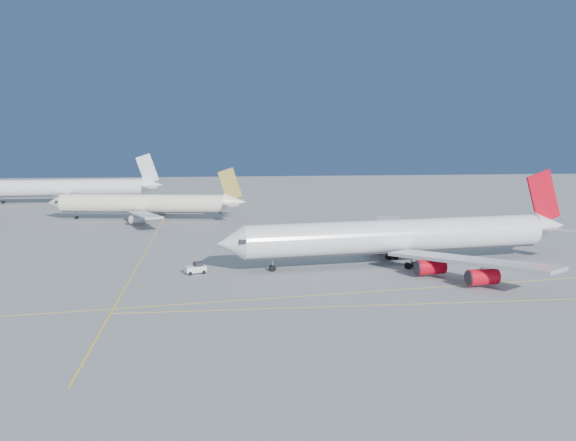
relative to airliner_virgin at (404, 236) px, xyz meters
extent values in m
plane|color=slate|center=(-10.16, -14.00, -5.29)|extent=(500.00, 500.00, 0.00)
cube|color=yellow|center=(-5.16, -28.00, -5.28)|extent=(90.00, 0.18, 0.02)
cube|color=yellow|center=(-10.16, -20.00, -5.28)|extent=(118.86, 16.88, 0.02)
cube|color=yellow|center=(-50.16, 16.00, -5.28)|extent=(0.18, 140.00, 0.02)
cylinder|color=white|center=(-1.53, -0.23, 0.18)|extent=(59.15, 14.68, 6.10)
cone|color=white|center=(-32.95, -4.89, 0.18)|extent=(5.58, 6.73, 6.10)
cone|color=white|center=(31.24, 4.63, 0.81)|extent=(8.13, 6.81, 5.80)
cube|color=black|center=(-30.98, -4.60, 0.81)|extent=(2.51, 5.98, 0.74)
cube|color=#B7B7BC|center=(6.25, -16.34, -1.50)|extent=(21.72, 28.22, 0.58)
cube|color=#B7B7BC|center=(1.24, 17.45, -1.50)|extent=(14.37, 30.71, 0.58)
cube|color=red|center=(29.68, 4.40, 6.70)|extent=(8.07, 1.66, 11.13)
cylinder|color=gray|center=(-25.42, -3.77, -3.50)|extent=(0.25, 0.25, 2.42)
cylinder|color=black|center=(-25.42, -3.77, -4.71)|extent=(1.25, 0.90, 1.16)
cylinder|color=gray|center=(0.14, -4.34, -3.50)|extent=(0.34, 0.34, 2.42)
cylinder|color=black|center=(0.14, -4.34, -4.71)|extent=(1.28, 1.11, 1.16)
cylinder|color=gray|center=(-1.13, 4.19, -3.50)|extent=(0.34, 0.34, 2.42)
cylinder|color=black|center=(-1.13, 4.19, -4.71)|extent=(1.28, 1.11, 1.16)
cylinder|color=red|center=(1.23, -11.53, -3.47)|extent=(5.38, 3.34, 2.63)
cylinder|color=red|center=(6.99, -19.93, -3.47)|extent=(5.38, 3.34, 2.63)
cylinder|color=red|center=(-2.17, 11.40, -3.47)|extent=(5.38, 3.34, 2.63)
cylinder|color=red|center=(0.90, 21.10, -3.47)|extent=(5.38, 3.34, 2.63)
cylinder|color=silver|center=(-56.02, 67.86, -0.68)|extent=(46.77, 12.23, 5.10)
cone|color=silver|center=(-80.96, 71.76, -0.68)|extent=(4.77, 5.66, 5.10)
cone|color=silver|center=(-29.94, 63.78, -0.15)|extent=(6.94, 5.76, 4.85)
cube|color=black|center=(-79.28, 71.50, -0.15)|extent=(2.16, 5.01, 0.63)
cube|color=#B7B7BC|center=(-53.93, 53.30, -2.09)|extent=(11.78, 25.31, 0.49)
cube|color=#B7B7BC|center=(-49.58, 81.08, -2.09)|extent=(18.11, 23.19, 0.49)
cube|color=#B09941|center=(-31.26, 63.98, 4.84)|extent=(6.86, 1.46, 9.47)
cylinder|color=gray|center=(-74.87, 70.81, -3.77)|extent=(0.21, 0.21, 2.06)
cylinder|color=black|center=(-74.87, 70.81, -4.80)|extent=(1.07, 0.77, 0.98)
cylinder|color=gray|center=(-55.70, 64.14, -3.77)|extent=(0.29, 0.29, 2.06)
cylinder|color=black|center=(-55.70, 64.14, -4.80)|extent=(1.10, 0.95, 0.98)
cylinder|color=gray|center=(-54.58, 71.30, -3.77)|extent=(0.29, 0.29, 2.06)
cylinder|color=black|center=(-54.58, 71.30, -4.80)|extent=(1.10, 0.95, 0.98)
cylinder|color=#B7B7BC|center=(-56.07, 56.17, -3.76)|extent=(4.59, 2.87, 2.24)
cylinder|color=#B7B7BC|center=(-52.50, 79.00, -3.76)|extent=(4.59, 2.87, 2.24)
cylinder|color=white|center=(-87.08, 114.28, -0.02)|extent=(51.84, 7.64, 5.79)
cone|color=white|center=(-57.65, 115.34, 0.60)|extent=(7.43, 5.75, 5.50)
cube|color=#B7B7BC|center=(-81.78, 98.78, -1.61)|extent=(17.82, 27.12, 0.57)
cube|color=#B7B7BC|center=(-82.91, 130.13, -1.61)|extent=(16.18, 27.66, 0.57)
cube|color=silver|center=(-59.20, 115.29, 6.33)|extent=(7.96, 0.75, 10.93)
cylinder|color=gray|center=(-108.25, 113.52, -3.54)|extent=(0.25, 0.25, 2.38)
cylinder|color=black|center=(-108.25, 113.52, -4.72)|extent=(1.16, 0.76, 1.14)
cylinder|color=gray|center=(-85.90, 110.19, -3.54)|extent=(0.33, 0.33, 2.38)
cylinder|color=black|center=(-85.90, 110.19, -4.72)|extent=(1.17, 0.97, 1.14)
cylinder|color=gray|center=(-86.20, 118.45, -3.54)|extent=(0.33, 0.33, 2.38)
cylinder|color=black|center=(-86.20, 118.45, -4.72)|extent=(1.17, 0.97, 1.14)
cylinder|color=#B7B7BC|center=(-84.79, 101.46, -3.55)|extent=(5.05, 2.76, 2.58)
cylinder|color=#B7B7BC|center=(-85.72, 127.24, -3.55)|extent=(5.05, 2.76, 2.58)
cube|color=white|center=(-39.18, -4.04, -4.48)|extent=(4.02, 2.94, 1.08)
cube|color=black|center=(-38.67, -3.85, -3.66)|extent=(1.89, 1.94, 0.81)
cylinder|color=black|center=(-40.04, -5.36, -4.98)|extent=(0.70, 0.51, 0.63)
cylinder|color=black|center=(-40.69, -3.58, -4.98)|extent=(0.70, 0.51, 0.63)
cylinder|color=black|center=(-37.66, -4.49, -4.98)|extent=(0.70, 0.51, 0.63)
cylinder|color=black|center=(-38.31, -2.71, -4.98)|extent=(0.70, 0.51, 0.63)
camera|label=1|loc=(-35.53, -116.25, 19.88)|focal=40.00mm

